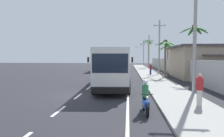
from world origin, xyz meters
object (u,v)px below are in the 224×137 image
(coach_bus_foreground, at_px, (113,66))
(palm_nearest, at_px, (168,51))
(pedestrian_midwalk, at_px, (151,69))
(utility_pole_far, at_px, (149,51))
(roadside_building, at_px, (224,62))
(utility_pole_nearest, at_px, (195,26))
(coach_bus_far_lane, at_px, (103,61))
(utility_pole_distant, at_px, (143,52))
(palm_fourth, at_px, (194,40))
(palm_third, at_px, (165,50))
(utility_pole_mid, at_px, (159,46))
(pedestrian_near_kerb, at_px, (200,89))
(motorcycle_beside_bus, at_px, (145,100))
(palm_second, at_px, (149,47))

(coach_bus_foreground, relative_size, palm_nearest, 2.20)
(pedestrian_midwalk, bearing_deg, utility_pole_far, -103.02)
(roadside_building, bearing_deg, utility_pole_nearest, -122.27)
(coach_bus_foreground, height_order, utility_pole_far, utility_pole_far)
(coach_bus_foreground, relative_size, utility_pole_far, 1.42)
(coach_bus_far_lane, height_order, utility_pole_nearest, utility_pole_nearest)
(pedestrian_midwalk, distance_m, palm_nearest, 8.48)
(utility_pole_distant, height_order, palm_fourth, utility_pole_distant)
(palm_third, bearing_deg, roadside_building, 6.41)
(utility_pole_mid, distance_m, palm_nearest, 5.89)
(coach_bus_foreground, height_order, utility_pole_distant, utility_pole_distant)
(pedestrian_near_kerb, bearing_deg, roadside_building, -65.48)
(utility_pole_distant, bearing_deg, roadside_building, -78.43)
(pedestrian_midwalk, relative_size, utility_pole_far, 0.21)
(coach_bus_far_lane, bearing_deg, utility_pole_nearest, -68.96)
(palm_nearest, bearing_deg, utility_pole_far, 101.37)
(palm_nearest, bearing_deg, pedestrian_midwalk, -119.10)
(utility_pole_mid, bearing_deg, coach_bus_far_lane, 137.79)
(coach_bus_far_lane, relative_size, palm_nearest, 2.16)
(pedestrian_near_kerb, relative_size, roadside_building, 0.13)
(utility_pole_far, relative_size, palm_nearest, 1.55)
(palm_nearest, distance_m, palm_fourth, 15.38)
(coach_bus_foreground, bearing_deg, utility_pole_far, 78.11)
(utility_pole_nearest, relative_size, utility_pole_distant, 1.14)
(motorcycle_beside_bus, height_order, utility_pole_distant, utility_pole_distant)
(pedestrian_near_kerb, bearing_deg, coach_bus_far_lane, -20.51)
(pedestrian_near_kerb, height_order, utility_pole_mid, utility_pole_mid)
(motorcycle_beside_bus, height_order, roadside_building, roadside_building)
(pedestrian_midwalk, bearing_deg, utility_pole_nearest, 87.16)
(pedestrian_near_kerb, distance_m, utility_pole_mid, 21.28)
(palm_third, bearing_deg, utility_pole_nearest, -90.11)
(roadside_building, bearing_deg, coach_bus_foreground, -147.96)
(utility_pole_distant, relative_size, palm_third, 1.66)
(pedestrian_near_kerb, distance_m, utility_pole_nearest, 5.76)
(utility_pole_distant, xyz_separation_m, palm_nearest, (2.35, -28.53, -0.64))
(pedestrian_midwalk, distance_m, palm_second, 23.90)
(utility_pole_far, xyz_separation_m, palm_third, (-0.07, -22.24, -0.58))
(pedestrian_near_kerb, xyz_separation_m, palm_second, (1.54, 42.75, 4.48))
(pedestrian_midwalk, height_order, utility_pole_far, utility_pole_far)
(coach_bus_foreground, distance_m, palm_third, 10.34)
(utility_pole_mid, xyz_separation_m, palm_fourth, (2.15, -10.01, 0.12))
(palm_fourth, bearing_deg, pedestrian_midwalk, 113.48)
(utility_pole_mid, height_order, palm_second, utility_pole_mid)
(coach_bus_far_lane, bearing_deg, palm_second, 50.02)
(coach_bus_far_lane, xyz_separation_m, motorcycle_beside_bus, (6.08, -31.26, -1.35))
(pedestrian_midwalk, bearing_deg, palm_nearest, -127.36)
(palm_nearest, bearing_deg, roadside_building, -60.67)
(utility_pole_mid, distance_m, utility_pole_far, 16.94)
(coach_bus_foreground, bearing_deg, motorcycle_beside_bus, -75.28)
(coach_bus_foreground, xyz_separation_m, coach_bus_far_lane, (-3.76, 22.44, 0.09))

